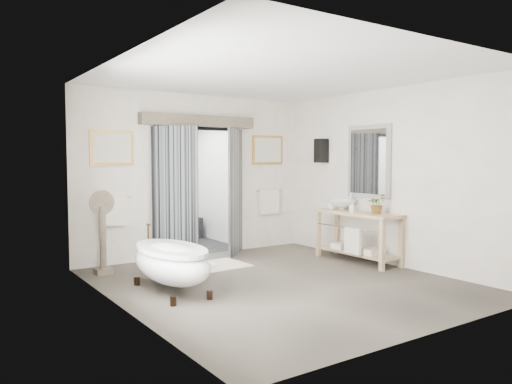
# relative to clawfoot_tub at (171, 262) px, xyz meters

# --- Properties ---
(ground_plane) EXTENTS (5.00, 5.00, 0.00)m
(ground_plane) POSITION_rel_clawfoot_tub_xyz_m (1.47, -0.41, -0.40)
(ground_plane) COLOR brown
(room_shell) EXTENTS (4.52, 5.02, 2.91)m
(room_shell) POSITION_rel_clawfoot_tub_xyz_m (1.44, -0.53, 1.46)
(room_shell) COLOR silver
(room_shell) RESTS_ON ground_plane
(shower_room) EXTENTS (2.22, 2.01, 2.51)m
(shower_room) POSITION_rel_clawfoot_tub_xyz_m (1.47, 3.58, 0.51)
(shower_room) COLOR black
(shower_room) RESTS_ON ground_plane
(back_wall_dressing) EXTENTS (3.82, 0.68, 2.52)m
(back_wall_dressing) POSITION_rel_clawfoot_tub_xyz_m (1.47, 1.91, 1.16)
(back_wall_dressing) COLOR black
(back_wall_dressing) RESTS_ON ground_plane
(clawfoot_tub) EXTENTS (0.75, 1.67, 0.82)m
(clawfoot_tub) POSITION_rel_clawfoot_tub_xyz_m (0.00, 0.00, 0.00)
(clawfoot_tub) COLOR black
(clawfoot_tub) RESTS_ON ground_plane
(vanity) EXTENTS (0.57, 1.60, 0.85)m
(vanity) POSITION_rel_clawfoot_tub_xyz_m (3.42, 0.01, 0.11)
(vanity) COLOR tan
(vanity) RESTS_ON ground_plane
(pedestal_mirror) EXTENTS (0.38, 0.24, 1.28)m
(pedestal_mirror) POSITION_rel_clawfoot_tub_xyz_m (-0.42, 1.53, 0.15)
(pedestal_mirror) COLOR #72654D
(pedestal_mirror) RESTS_ON ground_plane
(rug) EXTENTS (1.23, 0.84, 0.01)m
(rug) POSITION_rel_clawfoot_tub_xyz_m (1.17, 1.07, -0.39)
(rug) COLOR beige
(rug) RESTS_ON ground_plane
(slippers) EXTENTS (0.37, 0.27, 0.05)m
(slippers) POSITION_rel_clawfoot_tub_xyz_m (1.04, 0.95, -0.36)
(slippers) COLOR white
(slippers) RESTS_ON rug
(basin) EXTENTS (0.63, 0.63, 0.17)m
(basin) POSITION_rel_clawfoot_tub_xyz_m (3.48, 0.44, 0.54)
(basin) COLOR white
(basin) RESTS_ON vanity
(plant) EXTENTS (0.34, 0.31, 0.33)m
(plant) POSITION_rel_clawfoot_tub_xyz_m (3.47, -0.37, 0.61)
(plant) COLOR gray
(plant) RESTS_ON vanity
(soap_bottle_a) EXTENTS (0.10, 0.10, 0.19)m
(soap_bottle_a) POSITION_rel_clawfoot_tub_xyz_m (3.30, 0.00, 0.55)
(soap_bottle_a) COLOR gray
(soap_bottle_a) RESTS_ON vanity
(soap_bottle_b) EXTENTS (0.15, 0.15, 0.18)m
(soap_bottle_b) POSITION_rel_clawfoot_tub_xyz_m (3.36, 0.58, 0.54)
(soap_bottle_b) COLOR gray
(soap_bottle_b) RESTS_ON vanity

